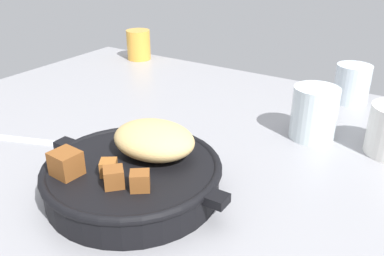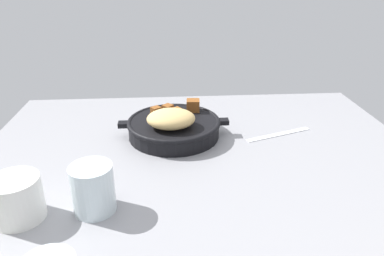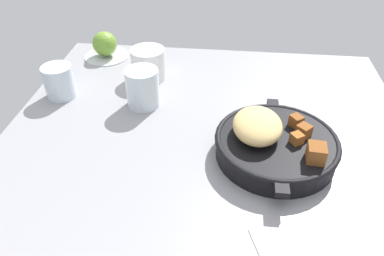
% 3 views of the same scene
% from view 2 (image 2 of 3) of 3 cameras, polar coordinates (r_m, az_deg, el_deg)
% --- Properties ---
extents(ground_plane, '(1.05, 0.87, 0.02)m').
position_cam_2_polar(ground_plane, '(0.82, 1.57, -6.13)').
color(ground_plane, gray).
extents(cast_iron_skillet, '(0.28, 0.24, 0.09)m').
position_cam_2_polar(cast_iron_skillet, '(0.91, -2.93, 0.42)').
color(cast_iron_skillet, black).
rests_on(cast_iron_skillet, ground_plane).
extents(butter_knife, '(0.18, 0.08, 0.00)m').
position_cam_2_polar(butter_knife, '(0.96, 13.63, -0.95)').
color(butter_knife, silver).
rests_on(butter_knife, ground_plane).
extents(water_glass_tall, '(0.08, 0.08, 0.09)m').
position_cam_2_polar(water_glass_tall, '(0.67, -15.47, -9.28)').
color(water_glass_tall, silver).
rests_on(water_glass_tall, ground_plane).
extents(ceramic_mug_white, '(0.09, 0.09, 0.08)m').
position_cam_2_polar(ceramic_mug_white, '(0.70, -26.13, -10.08)').
color(ceramic_mug_white, silver).
rests_on(ceramic_mug_white, ground_plane).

